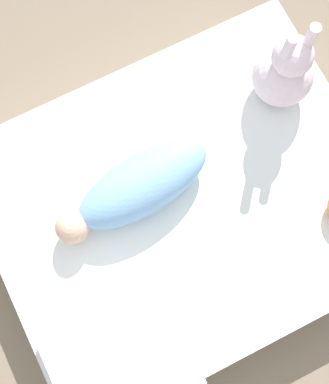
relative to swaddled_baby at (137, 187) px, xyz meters
The scene contains 5 objects.
ground_plane 0.31m from the swaddled_baby, 37.61° to the right, with size 12.00×12.00×0.00m, color #7A6B56.
bed_mattress 0.23m from the swaddled_baby, 37.61° to the right, with size 1.21×0.99×0.19m.
swaddled_baby is the anchor object (origin of this frame).
pillow 0.50m from the swaddled_baby, 121.51° to the right, with size 0.38×0.32×0.10m.
bunny_plush 0.57m from the swaddled_baby, 11.36° to the left, with size 0.19×0.19×0.36m.
Camera 1 is at (-0.21, -0.27, 1.83)m, focal length 50.00 mm.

